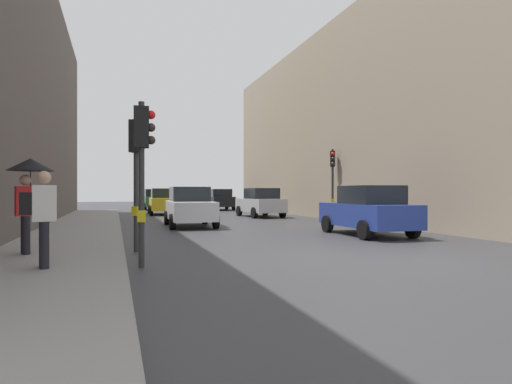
{
  "coord_description": "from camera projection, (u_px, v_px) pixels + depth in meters",
  "views": [
    {
      "loc": [
        -5.77,
        -8.59,
        1.55
      ],
      "look_at": [
        0.04,
        9.01,
        1.53
      ],
      "focal_mm": 30.01,
      "sensor_mm": 36.0,
      "label": 1
    }
  ],
  "objects": [
    {
      "name": "car_silver_hatchback",
      "position": [
        260.0,
        203.0,
        26.26
      ],
      "size": [
        2.19,
        4.29,
        1.76
      ],
      "color": "#BCBCC1",
      "rests_on": "ground"
    },
    {
      "name": "car_blue_van",
      "position": [
        368.0,
        211.0,
        15.17
      ],
      "size": [
        2.14,
        4.26,
        1.76
      ],
      "color": "navy",
      "rests_on": "ground"
    },
    {
      "name": "car_green_estate",
      "position": [
        155.0,
        199.0,
        36.55
      ],
      "size": [
        2.06,
        4.22,
        1.76
      ],
      "color": "#2D6038",
      "rests_on": "ground"
    },
    {
      "name": "sidewalk_kerb",
      "position": [
        72.0,
        238.0,
        13.45
      ],
      "size": [
        2.99,
        40.0,
        0.16
      ],
      "primitive_type": "cube",
      "color": "gray",
      "rests_on": "ground"
    },
    {
      "name": "pedestrian_with_black_backpack",
      "position": [
        41.0,
        213.0,
        7.76
      ],
      "size": [
        0.64,
        0.39,
        1.77
      ],
      "color": "black",
      "rests_on": "sidewalk_kerb"
    },
    {
      "name": "car_yellow_taxi",
      "position": [
        164.0,
        201.0,
        29.09
      ],
      "size": [
        2.13,
        4.26,
        1.76
      ],
      "color": "yellow",
      "rests_on": "ground"
    },
    {
      "name": "car_dark_suv",
      "position": [
        220.0,
        200.0,
        36.08
      ],
      "size": [
        2.14,
        4.26,
        1.76
      ],
      "color": "black",
      "rests_on": "ground"
    },
    {
      "name": "car_white_compact",
      "position": [
        190.0,
        207.0,
        19.04
      ],
      "size": [
        2.12,
        4.25,
        1.76
      ],
      "color": "silver",
      "rests_on": "ground"
    },
    {
      "name": "traffic_light_near_right",
      "position": [
        137.0,
        158.0,
        11.04
      ],
      "size": [
        0.45,
        0.36,
        3.51
      ],
      "color": "#2D2D2D",
      "rests_on": "ground"
    },
    {
      "name": "building_facade_right",
      "position": [
        398.0,
        130.0,
        27.57
      ],
      "size": [
        12.0,
        29.32,
        11.0
      ],
      "primitive_type": "cube",
      "color": "gray",
      "rests_on": "ground"
    },
    {
      "name": "traffic_light_mid_street",
      "position": [
        333.0,
        171.0,
        22.76
      ],
      "size": [
        0.34,
        0.45,
        3.82
      ],
      "color": "#2D2D2D",
      "rests_on": "ground"
    },
    {
      "name": "ground_plane",
      "position": [
        375.0,
        258.0,
        9.96
      ],
      "size": [
        120.0,
        120.0,
        0.0
      ],
      "primitive_type": "plane",
      "color": "#38383A"
    },
    {
      "name": "pedestrian_with_umbrella",
      "position": [
        29.0,
        179.0,
        9.57
      ],
      "size": [
        1.0,
        1.0,
        2.14
      ],
      "color": "black",
      "rests_on": "sidewalk_kerb"
    },
    {
      "name": "traffic_light_near_left",
      "position": [
        143.0,
        153.0,
        8.74
      ],
      "size": [
        0.44,
        0.26,
        3.39
      ],
      "color": "#2D2D2D",
      "rests_on": "ground"
    }
  ]
}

